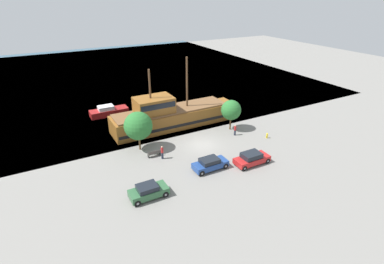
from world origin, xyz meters
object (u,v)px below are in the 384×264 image
(parked_car_curb_mid, at_px, (210,164))
(fire_hydrant, at_px, (267,135))
(pedestrian_walking_far, at_px, (162,152))
(pedestrian_walking_near, at_px, (235,130))
(parked_car_curb_rear, at_px, (252,158))
(moored_boat_dockside, at_px, (109,111))
(pirate_ship, at_px, (170,115))
(bench_promenade_east, at_px, (154,153))
(parked_car_curb_front, at_px, (148,191))

(parked_car_curb_mid, distance_m, fire_hydrant, 11.77)
(pedestrian_walking_far, bearing_deg, pedestrian_walking_near, 5.51)
(parked_car_curb_rear, bearing_deg, moored_boat_dockside, 114.90)
(parked_car_curb_rear, bearing_deg, pirate_ship, 105.32)
(bench_promenade_east, xyz_separation_m, pedestrian_walking_far, (0.68, -0.99, 0.47))
(pedestrian_walking_far, bearing_deg, bench_promenade_east, 124.48)
(pedestrian_walking_near, bearing_deg, pirate_ship, 133.45)
(parked_car_curb_rear, bearing_deg, pedestrian_walking_near, 68.48)
(pedestrian_walking_near, bearing_deg, bench_promenade_east, -179.28)
(pirate_ship, distance_m, parked_car_curb_rear, 15.29)
(parked_car_curb_front, bearing_deg, parked_car_curb_mid, 10.47)
(pirate_ship, relative_size, bench_promenade_east, 11.65)
(pirate_ship, bearing_deg, fire_hydrant, -44.75)
(parked_car_curb_mid, relative_size, fire_hydrant, 5.45)
(pirate_ship, distance_m, fire_hydrant, 14.67)
(moored_boat_dockside, bearing_deg, parked_car_curb_rear, -65.10)
(parked_car_curb_mid, xyz_separation_m, fire_hydrant, (11.36, 3.06, -0.30))
(pedestrian_walking_near, xyz_separation_m, pedestrian_walking_far, (-11.87, -1.14, 0.08))
(parked_car_curb_front, xyz_separation_m, parked_car_curb_rear, (13.25, 0.14, -0.00))
(parked_car_curb_rear, distance_m, fire_hydrant, 7.74)
(moored_boat_dockside, relative_size, parked_car_curb_mid, 1.49)
(pedestrian_walking_far, bearing_deg, parked_car_curb_mid, -51.04)
(pirate_ship, height_order, parked_car_curb_front, pirate_ship)
(parked_car_curb_front, bearing_deg, moored_boat_dockside, 84.79)
(parked_car_curb_front, bearing_deg, pirate_ship, 58.16)
(moored_boat_dockside, height_order, parked_car_curb_rear, moored_boat_dockside)
(parked_car_curb_front, relative_size, fire_hydrant, 5.08)
(pedestrian_walking_near, bearing_deg, parked_car_curb_rear, -111.52)
(moored_boat_dockside, bearing_deg, pedestrian_walking_near, -49.66)
(parked_car_curb_front, bearing_deg, bench_promenade_east, 63.83)
(fire_hydrant, height_order, pedestrian_walking_far, pedestrian_walking_far)
(moored_boat_dockside, xyz_separation_m, parked_car_curb_front, (-2.19, -23.99, 0.07))
(pirate_ship, height_order, parked_car_curb_mid, pirate_ship)
(parked_car_curb_rear, xyz_separation_m, fire_hydrant, (6.34, 4.43, -0.32))
(pirate_ship, xyz_separation_m, parked_car_curb_front, (-9.23, -14.86, -1.10))
(pirate_ship, relative_size, pedestrian_walking_near, 11.92)
(moored_boat_dockside, xyz_separation_m, parked_car_curb_mid, (6.05, -22.47, 0.05))
(fire_hydrant, bearing_deg, pedestrian_walking_far, 173.26)
(parked_car_curb_rear, relative_size, bench_promenade_east, 2.63)
(parked_car_curb_rear, bearing_deg, pedestrian_walking_far, 145.13)
(pedestrian_walking_near, relative_size, pedestrian_walking_far, 0.92)
(parked_car_curb_rear, relative_size, pedestrian_walking_near, 2.69)
(bench_promenade_east, bearing_deg, parked_car_curb_mid, -51.76)
(moored_boat_dockside, height_order, bench_promenade_east, moored_boat_dockside)
(fire_hydrant, height_order, bench_promenade_east, bench_promenade_east)
(parked_car_curb_rear, xyz_separation_m, pedestrian_walking_far, (-8.95, 6.24, 0.17))
(bench_promenade_east, bearing_deg, fire_hydrant, -9.93)
(parked_car_curb_mid, xyz_separation_m, parked_car_curb_rear, (5.02, -1.38, 0.02))
(fire_hydrant, distance_m, bench_promenade_east, 16.22)
(moored_boat_dockside, bearing_deg, parked_car_curb_front, -95.21)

